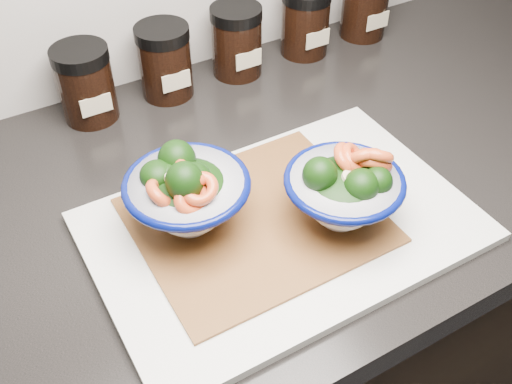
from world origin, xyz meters
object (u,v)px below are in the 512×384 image
bowl_right (345,190)px  spice_jar_a (86,84)px  bowl_left (186,193)px  spice_jar_d (305,22)px  spice_jar_b (165,61)px  spice_jar_e (365,5)px  cutting_board (282,227)px  spice_jar_c (237,41)px

bowl_right → spice_jar_a: bearing=116.5°
bowl_left → spice_jar_d: (0.35, 0.29, -0.01)m
spice_jar_a → spice_jar_b: size_ratio=1.00×
bowl_left → spice_jar_e: (0.48, 0.29, -0.01)m
cutting_board → bowl_left: bowl_left is taller
cutting_board → spice_jar_a: bearing=109.6°
bowl_right → spice_jar_b: bowl_right is taller
spice_jar_a → cutting_board: bearing=-70.4°
spice_jar_a → spice_jar_e: same height
bowl_right → spice_jar_b: size_ratio=1.24×
cutting_board → spice_jar_d: (0.26, 0.34, 0.05)m
spice_jar_d → spice_jar_e: (0.12, 0.00, 0.00)m
cutting_board → spice_jar_d: spice_jar_d is taller
bowl_right → spice_jar_d: 0.42m
bowl_left → spice_jar_d: 0.46m
bowl_right → spice_jar_d: size_ratio=1.24×
spice_jar_a → spice_jar_d: (0.38, 0.00, 0.00)m
bowl_left → spice_jar_c: 0.37m
bowl_right → spice_jar_c: bearing=80.6°
spice_jar_c → spice_jar_e: 0.26m
bowl_left → spice_jar_c: bowl_left is taller
cutting_board → spice_jar_c: size_ratio=3.98×
bowl_right → spice_jar_a: size_ratio=1.24×
cutting_board → spice_jar_a: 0.37m
cutting_board → bowl_left: size_ratio=3.06×
bowl_right → spice_jar_c: size_ratio=1.24×
bowl_right → spice_jar_d: bearing=62.7°
spice_jar_b → spice_jar_c: (0.12, 0.00, 0.00)m
bowl_left → spice_jar_b: 0.31m
cutting_board → bowl_right: bearing=-25.4°
spice_jar_a → spice_jar_e: 0.50m
bowl_left → spice_jar_a: 0.29m
spice_jar_d → bowl_left: bearing=-140.8°
bowl_right → spice_jar_c: 0.38m
bowl_right → spice_jar_b: 0.38m
bowl_left → spice_jar_e: 0.56m
cutting_board → spice_jar_e: bearing=41.9°
spice_jar_c → spice_jar_e: size_ratio=1.00×
spice_jar_c → spice_jar_d: 0.13m
spice_jar_a → bowl_right: bearing=-63.5°
spice_jar_b → bowl_right: bearing=-80.6°
spice_jar_a → spice_jar_c: (0.25, 0.00, 0.00)m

